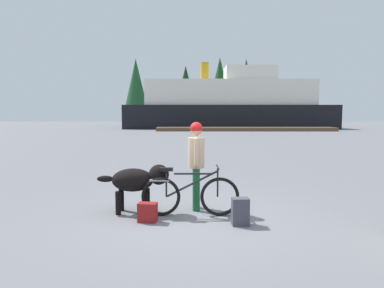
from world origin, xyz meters
TOP-DOWN VIEW (x-y plane):
  - ground_plane at (0.00, 0.00)m, footprint 160.00×160.00m
  - bicycle at (-0.03, 0.05)m, footprint 1.77×0.44m
  - person_cyclist at (0.09, 0.48)m, footprint 0.32×0.53m
  - dog at (-0.99, 0.26)m, footprint 1.35×0.50m
  - backpack at (0.82, -0.45)m, footprint 0.29×0.21m
  - handbag_pannier at (-0.75, -0.29)m, footprint 0.34×0.22m
  - dock_pier at (5.98, 31.25)m, footprint 19.76×2.36m
  - ferry_boat at (5.00, 38.47)m, footprint 26.86×7.28m
  - sailboat_moored at (9.68, 37.24)m, footprint 8.93×2.50m
  - pine_tree_far_left at (-9.50, 51.30)m, footprint 4.22×4.22m
  - pine_tree_center at (4.70, 51.03)m, footprint 3.81×3.81m
  - pine_tree_far_right at (9.40, 52.70)m, footprint 3.62×3.62m
  - pine_tree_mid_back at (-1.19, 58.36)m, footprint 4.36×4.36m

SIDE VIEW (x-z plane):
  - ground_plane at x=0.00m, z-range 0.00..0.00m
  - handbag_pannier at x=-0.75m, z-range 0.00..0.33m
  - dock_pier at x=5.98m, z-range 0.00..0.40m
  - backpack at x=0.82m, z-range 0.00..0.46m
  - bicycle at x=-0.03m, z-range -0.07..0.84m
  - sailboat_moored at x=9.68m, z-range -3.25..4.20m
  - dog at x=-0.99m, z-range 0.16..1.07m
  - person_cyclist at x=0.09m, z-range 0.17..1.86m
  - ferry_boat at x=5.00m, z-range -1.29..7.31m
  - pine_tree_far_left at x=-9.50m, z-range 1.06..12.26m
  - pine_tree_mid_back at x=-1.19m, z-range 1.28..12.31m
  - pine_tree_far_right at x=9.40m, z-range 1.66..13.04m
  - pine_tree_center at x=4.70m, z-range 1.67..13.07m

